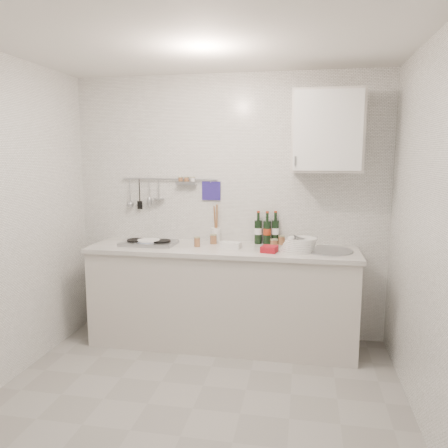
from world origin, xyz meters
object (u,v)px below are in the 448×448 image
plate_stack_hob (148,242)px  plate_stack_sink (299,245)px  wall_cabinet (327,132)px  utensil_crock (216,233)px  wine_bottles (267,228)px

plate_stack_hob → plate_stack_sink: bearing=-0.6°
wall_cabinet → plate_stack_sink: (-0.21, -0.15, -0.97)m
wall_cabinet → plate_stack_sink: size_ratio=2.17×
utensil_crock → wine_bottles: bearing=-1.7°
plate_stack_sink → wine_bottles: bearing=139.4°
plate_stack_sink → utensil_crock: bearing=160.9°
wall_cabinet → plate_stack_hob: bearing=-175.4°
plate_stack_hob → utensil_crock: (0.60, 0.26, 0.06)m
wall_cabinet → wine_bottles: size_ratio=2.26×
wall_cabinet → utensil_crock: wall_cabinet is taller
wine_bottles → utensil_crock: size_ratio=0.84×
plate_stack_sink → utensil_crock: 0.85m
plate_stack_hob → plate_stack_sink: plate_stack_sink is taller
wall_cabinet → plate_stack_hob: size_ratio=3.00×
wall_cabinet → utensil_crock: bearing=172.6°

